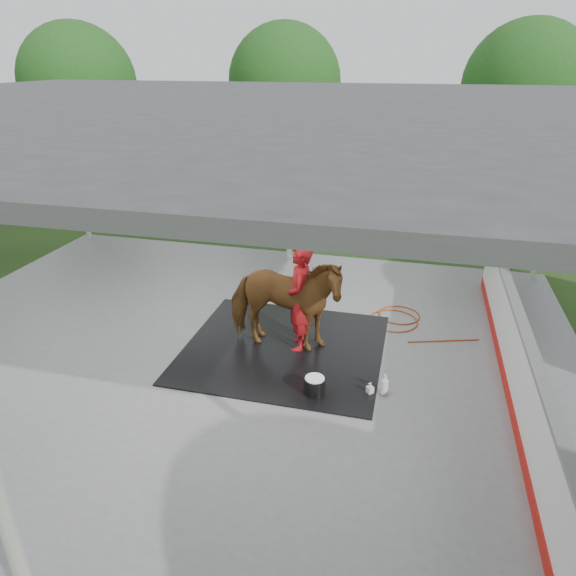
% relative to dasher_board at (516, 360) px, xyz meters
% --- Properties ---
extents(ground, '(100.00, 100.00, 0.00)m').
position_rel_dasher_board_xyz_m(ground, '(-4.60, 0.00, -0.59)').
color(ground, '#1E3814').
extents(concrete_slab, '(12.00, 10.00, 0.05)m').
position_rel_dasher_board_xyz_m(concrete_slab, '(-4.60, 0.00, -0.57)').
color(concrete_slab, slate).
rests_on(concrete_slab, ground).
extents(pavilion_structure, '(12.60, 10.60, 4.05)m').
position_rel_dasher_board_xyz_m(pavilion_structure, '(-4.60, -0.00, 3.37)').
color(pavilion_structure, beige).
rests_on(pavilion_structure, ground).
extents(dasher_board, '(0.16, 8.00, 1.15)m').
position_rel_dasher_board_xyz_m(dasher_board, '(0.00, 0.00, 0.00)').
color(dasher_board, '#B0150E').
rests_on(dasher_board, concrete_slab).
extents(tree_belt, '(28.00, 28.00, 5.80)m').
position_rel_dasher_board_xyz_m(tree_belt, '(-4.30, 0.90, 3.20)').
color(tree_belt, '#382314').
rests_on(tree_belt, ground).
extents(rubber_mat, '(3.34, 3.13, 0.03)m').
position_rel_dasher_board_xyz_m(rubber_mat, '(-3.60, 0.34, -0.53)').
color(rubber_mat, black).
rests_on(rubber_mat, concrete_slab).
extents(horse, '(2.01, 0.93, 1.70)m').
position_rel_dasher_board_xyz_m(horse, '(-3.60, 0.34, 0.33)').
color(horse, brown).
rests_on(horse, rubber_mat).
extents(handler, '(0.55, 0.74, 1.87)m').
position_rel_dasher_board_xyz_m(handler, '(-3.37, 0.46, 0.39)').
color(handler, '#A91217').
rests_on(handler, concrete_slab).
extents(wash_bucket, '(0.31, 0.31, 0.29)m').
position_rel_dasher_board_xyz_m(wash_bucket, '(-2.83, -0.82, -0.39)').
color(wash_bucket, black).
rests_on(wash_bucket, concrete_slab).
extents(soap_bottle_a, '(0.17, 0.17, 0.33)m').
position_rel_dasher_board_xyz_m(soap_bottle_a, '(-1.83, -0.55, -0.38)').
color(soap_bottle_a, silver).
rests_on(soap_bottle_a, concrete_slab).
extents(soap_bottle_b, '(0.13, 0.13, 0.20)m').
position_rel_dasher_board_xyz_m(soap_bottle_b, '(-2.03, -0.61, -0.44)').
color(soap_bottle_b, '#338CD8').
rests_on(soap_bottle_b, concrete_slab).
extents(hose_coil, '(1.98, 1.43, 0.02)m').
position_rel_dasher_board_xyz_m(hose_coil, '(-1.77, 1.92, -0.53)').
color(hose_coil, '#9E3A0B').
rests_on(hose_coil, concrete_slab).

